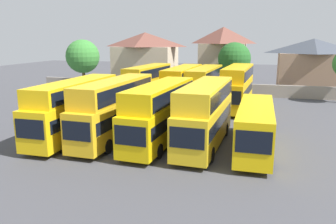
{
  "coord_description": "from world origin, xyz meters",
  "views": [
    {
      "loc": [
        7.82,
        -24.8,
        8.33
      ],
      "look_at": [
        0.0,
        3.0,
        1.93
      ],
      "focal_mm": 35.67,
      "sensor_mm": 36.0,
      "label": 1
    }
  ],
  "objects_px": {
    "bus_1": "(75,106)",
    "bus_8": "(204,85)",
    "house_terrace_centre": "(223,57)",
    "tree_behind_wall": "(83,57)",
    "bus_3": "(160,110)",
    "bus_9": "(237,85)",
    "house_terrace_left": "(145,58)",
    "tree_right_of_lot": "(234,59)",
    "bus_4": "(205,111)",
    "bus_5": "(255,125)",
    "bus_2": "(115,106)",
    "house_terrace_right": "(312,65)",
    "bus_7": "(182,85)",
    "bus_6": "(148,83)"
  },
  "relations": [
    {
      "from": "tree_right_of_lot",
      "to": "house_terrace_left",
      "type": "bearing_deg",
      "value": 161.51
    },
    {
      "from": "bus_6",
      "to": "bus_8",
      "type": "bearing_deg",
      "value": 95.63
    },
    {
      "from": "house_terrace_right",
      "to": "bus_1",
      "type": "bearing_deg",
      "value": -124.8
    },
    {
      "from": "bus_7",
      "to": "tree_behind_wall",
      "type": "distance_m",
      "value": 19.2
    },
    {
      "from": "bus_1",
      "to": "bus_2",
      "type": "height_order",
      "value": "bus_2"
    },
    {
      "from": "house_terrace_right",
      "to": "tree_right_of_lot",
      "type": "relative_size",
      "value": 1.38
    },
    {
      "from": "bus_3",
      "to": "house_terrace_left",
      "type": "xyz_separation_m",
      "value": [
        -12.85,
        32.8,
        2.06
      ]
    },
    {
      "from": "bus_1",
      "to": "bus_4",
      "type": "height_order",
      "value": "bus_4"
    },
    {
      "from": "bus_6",
      "to": "tree_right_of_lot",
      "type": "height_order",
      "value": "tree_right_of_lot"
    },
    {
      "from": "bus_8",
      "to": "bus_4",
      "type": "bearing_deg",
      "value": 12.77
    },
    {
      "from": "bus_3",
      "to": "bus_9",
      "type": "xyz_separation_m",
      "value": [
        4.94,
        15.11,
        0.16
      ]
    },
    {
      "from": "bus_1",
      "to": "bus_8",
      "type": "xyz_separation_m",
      "value": [
        8.48,
        15.42,
        0.01
      ]
    },
    {
      "from": "house_terrace_right",
      "to": "bus_7",
      "type": "bearing_deg",
      "value": -133.62
    },
    {
      "from": "house_terrace_centre",
      "to": "tree_behind_wall",
      "type": "bearing_deg",
      "value": -151.71
    },
    {
      "from": "bus_2",
      "to": "house_terrace_right",
      "type": "xyz_separation_m",
      "value": [
        19.22,
        32.3,
        1.43
      ]
    },
    {
      "from": "bus_1",
      "to": "bus_8",
      "type": "bearing_deg",
      "value": 150.66
    },
    {
      "from": "bus_9",
      "to": "bus_3",
      "type": "bearing_deg",
      "value": -14.81
    },
    {
      "from": "bus_9",
      "to": "bus_5",
      "type": "bearing_deg",
      "value": 12.66
    },
    {
      "from": "bus_5",
      "to": "tree_behind_wall",
      "type": "distance_m",
      "value": 34.55
    },
    {
      "from": "bus_3",
      "to": "bus_6",
      "type": "xyz_separation_m",
      "value": [
        -6.27,
        15.0,
        0.06
      ]
    },
    {
      "from": "bus_6",
      "to": "bus_7",
      "type": "bearing_deg",
      "value": 90.64
    },
    {
      "from": "bus_3",
      "to": "house_terrace_right",
      "type": "bearing_deg",
      "value": 158.03
    },
    {
      "from": "bus_2",
      "to": "bus_6",
      "type": "relative_size",
      "value": 1.07
    },
    {
      "from": "bus_1",
      "to": "house_terrace_right",
      "type": "distance_m",
      "value": 39.84
    },
    {
      "from": "bus_1",
      "to": "house_terrace_left",
      "type": "xyz_separation_m",
      "value": [
        -5.37,
        33.09,
        2.04
      ]
    },
    {
      "from": "bus_3",
      "to": "tree_right_of_lot",
      "type": "xyz_separation_m",
      "value": [
        3.46,
        27.35,
        2.54
      ]
    },
    {
      "from": "bus_2",
      "to": "bus_4",
      "type": "height_order",
      "value": "bus_2"
    },
    {
      "from": "bus_5",
      "to": "bus_8",
      "type": "xyz_separation_m",
      "value": [
        -6.42,
        14.97,
        0.77
      ]
    },
    {
      "from": "bus_2",
      "to": "house_terrace_centre",
      "type": "xyz_separation_m",
      "value": [
        5.06,
        32.68,
        2.4
      ]
    },
    {
      "from": "bus_2",
      "to": "house_terrace_centre",
      "type": "distance_m",
      "value": 33.15
    },
    {
      "from": "house_terrace_left",
      "to": "tree_behind_wall",
      "type": "xyz_separation_m",
      "value": [
        -6.39,
        -10.96,
        0.79
      ]
    },
    {
      "from": "bus_7",
      "to": "tree_behind_wall",
      "type": "xyz_separation_m",
      "value": [
        -17.59,
        7.17,
        2.8
      ]
    },
    {
      "from": "house_terrace_centre",
      "to": "tree_right_of_lot",
      "type": "bearing_deg",
      "value": -66.26
    },
    {
      "from": "bus_2",
      "to": "bus_4",
      "type": "relative_size",
      "value": 1.04
    },
    {
      "from": "bus_9",
      "to": "tree_behind_wall",
      "type": "xyz_separation_m",
      "value": [
        -24.19,
        6.73,
        2.69
      ]
    },
    {
      "from": "bus_7",
      "to": "house_terrace_centre",
      "type": "relative_size",
      "value": 1.13
    },
    {
      "from": "bus_7",
      "to": "bus_8",
      "type": "xyz_separation_m",
      "value": [
        2.65,
        0.45,
        -0.02
      ]
    },
    {
      "from": "bus_4",
      "to": "house_terrace_right",
      "type": "xyz_separation_m",
      "value": [
        11.64,
        32.16,
        1.45
      ]
    },
    {
      "from": "bus_4",
      "to": "bus_6",
      "type": "height_order",
      "value": "bus_4"
    },
    {
      "from": "bus_4",
      "to": "bus_8",
      "type": "height_order",
      "value": "bus_4"
    },
    {
      "from": "bus_6",
      "to": "bus_1",
      "type": "bearing_deg",
      "value": 0.05
    },
    {
      "from": "house_terrace_left",
      "to": "bus_7",
      "type": "bearing_deg",
      "value": -58.29
    },
    {
      "from": "bus_5",
      "to": "house_terrace_centre",
      "type": "bearing_deg",
      "value": -169.09
    },
    {
      "from": "bus_5",
      "to": "bus_7",
      "type": "distance_m",
      "value": 17.14
    },
    {
      "from": "bus_4",
      "to": "bus_8",
      "type": "relative_size",
      "value": 0.98
    },
    {
      "from": "bus_7",
      "to": "house_terrace_right",
      "type": "bearing_deg",
      "value": 138.14
    },
    {
      "from": "bus_4",
      "to": "bus_5",
      "type": "distance_m",
      "value": 3.9
    },
    {
      "from": "bus_2",
      "to": "bus_4",
      "type": "bearing_deg",
      "value": 92.71
    },
    {
      "from": "bus_1",
      "to": "bus_7",
      "type": "xyz_separation_m",
      "value": [
        5.83,
        14.97,
        0.03
      ]
    },
    {
      "from": "bus_3",
      "to": "bus_6",
      "type": "relative_size",
      "value": 1.03
    }
  ]
}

